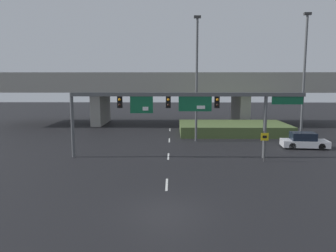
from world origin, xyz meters
TOP-DOWN VIEW (x-y plane):
  - ground_plane at (0.00, 0.00)m, footprint 160.00×160.00m
  - lane_markings at (0.00, 15.38)m, footprint 0.14×25.00m
  - signal_gantry at (1.14, 11.25)m, footprint 19.17×0.44m
  - speed_limit_sign at (7.57, 9.88)m, footprint 0.60×0.11m
  - highway_light_pole_near at (2.83, 18.66)m, footprint 0.70×0.36m
  - highway_light_pole_far at (13.60, 18.05)m, footprint 0.70×0.36m
  - overpass_bridge at (0.00, 32.60)m, footprint 48.38×9.22m
  - grass_embankment at (7.67, 23.85)m, footprint 12.82×7.48m
  - parked_sedan_near_right at (12.84, 15.25)m, footprint 4.37×2.28m

SIDE VIEW (x-z plane):
  - ground_plane at x=0.00m, z-range 0.00..0.00m
  - lane_markings at x=0.00m, z-range 0.00..0.01m
  - grass_embankment at x=7.67m, z-range 0.00..1.23m
  - parked_sedan_near_right at x=12.84m, z-range -0.06..1.44m
  - speed_limit_sign at x=7.57m, z-range 0.36..2.72m
  - signal_gantry at x=1.14m, z-range 1.79..7.21m
  - overpass_bridge at x=0.00m, z-range 1.60..9.03m
  - highway_light_pole_near at x=2.83m, z-range 0.37..13.21m
  - highway_light_pole_far at x=13.60m, z-range 0.37..13.37m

